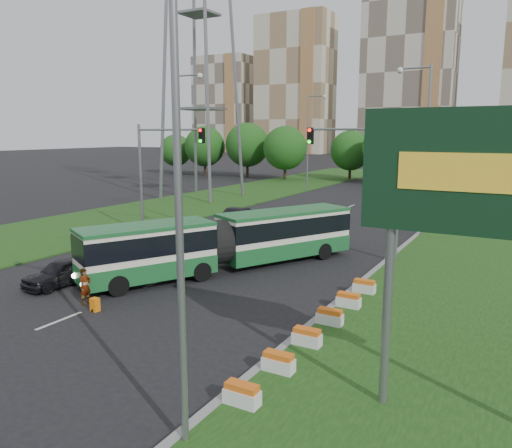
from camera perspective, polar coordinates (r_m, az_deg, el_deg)
The scene contains 18 objects.
ground at distance 23.97m, azimuth -5.62°, elevation -7.64°, with size 360.00×360.00×0.00m, color black.
median_kerb at distance 28.53m, azimuth 13.95°, elevation -4.76°, with size 0.30×60.00×0.18m, color gray.
left_verge at distance 54.10m, azimuth -6.21°, elevation 2.54°, with size 12.00×110.00×0.10m, color #184112.
lane_markings at distance 42.53m, azimuth 6.49°, elevation 0.32°, with size 0.20×100.00×0.01m, color #BBBBB4, non-canonical shape.
flower_planters at distance 18.72m, azimuth 7.21°, elevation -11.50°, with size 1.10×11.50×0.60m, color silver, non-canonical shape.
billboard at distance 12.75m, azimuth 25.31°, elevation 3.79°, with size 6.00×0.37×8.00m.
traffic_mast_median at distance 29.91m, azimuth 13.06°, elevation 6.20°, with size 5.76×0.32×8.00m.
traffic_mast_left at distance 36.33m, azimuth -11.19°, elevation 6.97°, with size 5.76×0.32×8.00m.
street_lamps at distance 32.90m, azimuth -0.12°, elevation 7.96°, with size 36.00×60.00×12.00m, color gray, non-canonical shape.
tree_line at distance 73.78m, azimuth 26.98°, elevation 7.04°, with size 120.00×8.00×9.00m, color #174A13, non-canonical shape.
apartment_tower_west at distance 186.60m, azimuth 4.49°, elevation 15.50°, with size 26.00×15.00×48.00m, color beige.
apartment_tower_cwest at distance 173.90m, azimuth 17.06°, elevation 16.12°, with size 28.00×15.00×52.00m, color beige.
midrise_west at distance 200.60m, azimuth -3.56°, elevation 13.43°, with size 22.00×14.00×36.00m, color beige.
articulated_bus at distance 27.33m, azimuth -3.78°, elevation -1.92°, with size 2.45×15.71×2.59m.
car_left_near at distance 26.37m, azimuth -21.30°, elevation -5.16°, with size 1.55×3.86×1.31m, color black.
car_left_far at distance 40.04m, azimuth -2.45°, elevation 0.78°, with size 1.50×4.31×1.42m, color black.
pedestrian at distance 23.12m, azimuth -18.93°, elevation -6.76°, with size 0.59×0.39×1.61m, color gray.
shopping_trolley at distance 22.27m, azimuth -17.93°, elevation -8.77°, with size 0.34×0.36×0.58m.
Camera 1 is at (13.09, -18.66, 7.41)m, focal length 35.00 mm.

